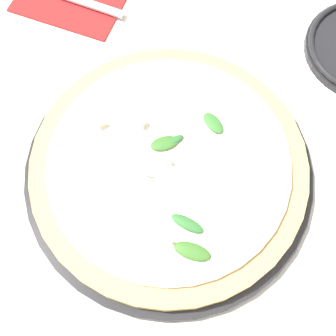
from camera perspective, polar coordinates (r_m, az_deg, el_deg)
The scene contains 2 objects.
ground_plane at distance 0.59m, azimuth -3.68°, elevation 0.11°, with size 6.00×6.00×0.00m, color silver.
pizza_arugula_main at distance 0.57m, azimuth 0.01°, elevation -0.51°, with size 0.36×0.36×0.05m.
Camera 1 is at (-0.09, 0.21, 0.54)m, focal length 50.00 mm.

